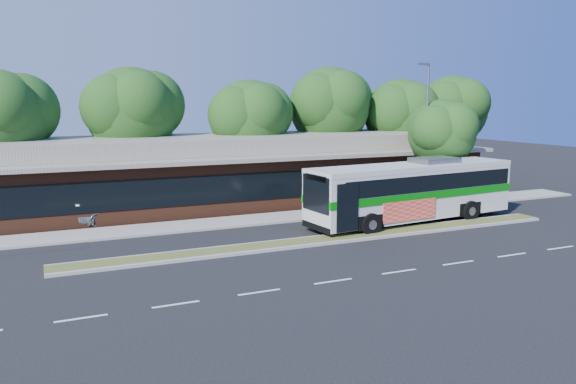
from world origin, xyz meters
The scene contains 14 objects.
ground centered at (0.00, 0.00, 0.00)m, with size 120.00×120.00×0.00m, color black.
median_strip centered at (0.00, 0.60, 0.07)m, with size 26.00×1.10×0.15m, color #4E5223.
sidewalk centered at (0.00, 6.40, 0.06)m, with size 44.00×2.60×0.12m, color gray.
plaza_building centered at (0.00, 12.99, 2.13)m, with size 33.20×11.20×4.45m.
lamp_post centered at (9.56, 6.00, 4.90)m, with size 0.93×0.18×9.07m.
tree_bg_a centered at (-14.58, 15.14, 5.87)m, with size 6.47×5.80×8.63m.
tree_bg_b centered at (-6.57, 16.14, 6.14)m, with size 6.69×6.00×9.00m.
tree_bg_c centered at (1.40, 15.13, 5.59)m, with size 6.24×5.60×8.26m.
tree_bg_d centered at (8.45, 16.15, 6.42)m, with size 6.91×6.20×9.37m.
tree_bg_e centered at (14.42, 15.14, 5.74)m, with size 6.47×5.80×8.50m.
tree_bg_f centered at (20.43, 16.14, 6.06)m, with size 6.69×6.00×8.92m.
transit_bus centered at (6.06, 2.40, 2.00)m, with size 12.99×4.05×3.59m.
sedan centered at (-9.00, 9.30, 0.75)m, with size 2.09×5.14×1.49m, color #9FA2A5.
sidewalk_tree centered at (11.31, 6.30, 4.80)m, with size 4.85×4.35×6.88m.
Camera 1 is at (-12.87, -22.95, 6.76)m, focal length 35.00 mm.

